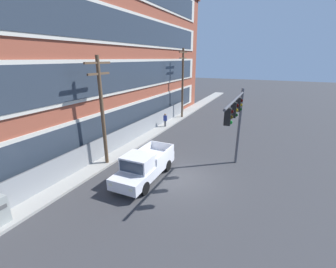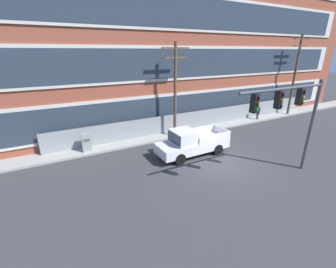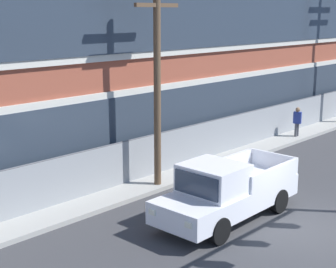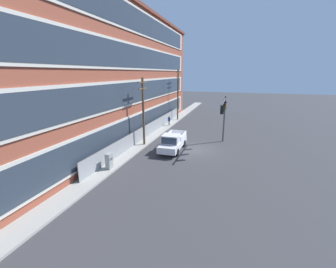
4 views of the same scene
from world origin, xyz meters
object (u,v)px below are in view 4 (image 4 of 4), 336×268
(traffic_signal_mast, at_px, (224,111))
(electrical_cabinet, at_px, (109,162))
(pickup_truck_white, at_px, (173,142))
(utility_pole_midblock, at_px, (178,93))
(pedestrian_near_cabinet, at_px, (169,120))
(utility_pole_near_corner, at_px, (143,109))

(traffic_signal_mast, relative_size, electrical_cabinet, 4.07)
(pickup_truck_white, xyz_separation_m, utility_pole_midblock, (16.25, 3.75, 3.98))
(utility_pole_midblock, distance_m, electrical_cabinet, 23.30)
(pedestrian_near_cabinet, bearing_deg, electrical_cabinet, 179.75)
(pickup_truck_white, distance_m, pedestrian_near_cabinet, 11.84)
(traffic_signal_mast, xyz_separation_m, pickup_truck_white, (-3.15, 5.11, -3.26))
(pickup_truck_white, relative_size, utility_pole_near_corner, 0.69)
(utility_pole_midblock, bearing_deg, pickup_truck_white, -167.01)
(traffic_signal_mast, bearing_deg, electrical_cabinet, 137.44)
(utility_pole_near_corner, bearing_deg, traffic_signal_mast, -74.76)
(utility_pole_near_corner, height_order, electrical_cabinet, utility_pole_near_corner)
(pedestrian_near_cabinet, bearing_deg, traffic_signal_mast, -131.98)
(pickup_truck_white, height_order, pedestrian_near_cabinet, pickup_truck_white)
(electrical_cabinet, bearing_deg, utility_pole_midblock, -0.41)
(pickup_truck_white, bearing_deg, utility_pole_midblock, 12.99)
(traffic_signal_mast, xyz_separation_m, electrical_cabinet, (-9.82, 9.02, -3.43))
(traffic_signal_mast, bearing_deg, utility_pole_midblock, 34.07)
(pickup_truck_white, bearing_deg, traffic_signal_mast, -58.33)
(traffic_signal_mast, height_order, utility_pole_near_corner, utility_pole_near_corner)
(electrical_cabinet, bearing_deg, utility_pole_near_corner, -1.41)
(traffic_signal_mast, height_order, pedestrian_near_cabinet, traffic_signal_mast)
(utility_pole_near_corner, bearing_deg, pickup_truck_white, -101.28)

